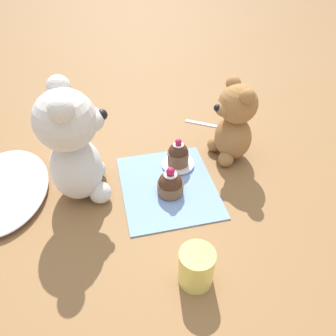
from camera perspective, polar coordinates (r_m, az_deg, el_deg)
name	(u,v)px	position (r m, az deg, el deg)	size (l,w,h in m)	color
ground_plane	(168,187)	(0.75, 0.00, -3.24)	(4.00, 4.00, 0.00)	olive
knitted_placemat	(168,186)	(0.75, 0.00, -3.08)	(0.25, 0.21, 0.01)	#7A9ED1
tulle_cloth	(3,189)	(0.81, -26.77, -3.26)	(0.28, 0.19, 0.03)	silver
teddy_bear_cream	(73,145)	(0.68, -16.19, 3.83)	(0.13, 0.14, 0.26)	silver
teddy_bear_tan	(234,123)	(0.79, 11.41, 7.68)	(0.11, 0.11, 0.20)	#A3703D
cupcake_near_cream_bear	(168,184)	(0.71, 0.08, -2.87)	(0.06, 0.06, 0.07)	brown
saucer_plate	(178,164)	(0.80, 1.73, 0.74)	(0.08, 0.08, 0.01)	white
cupcake_near_tan_bear	(178,154)	(0.78, 1.77, 2.41)	(0.05, 0.05, 0.07)	brown
juice_glass	(196,267)	(0.58, 4.96, -16.80)	(0.06, 0.06, 0.07)	#EADB66
teaspoon	(205,124)	(0.95, 6.54, 7.64)	(0.12, 0.01, 0.01)	silver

